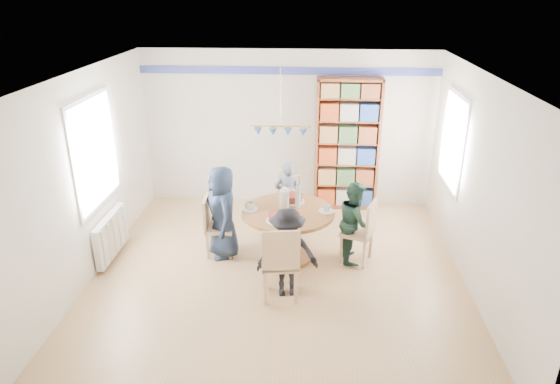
# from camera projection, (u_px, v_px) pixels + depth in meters

# --- Properties ---
(ground) EXTENTS (5.00, 5.00, 0.00)m
(ground) POSITION_uv_depth(u_px,v_px,m) (278.00, 274.00, 6.85)
(ground) COLOR tan
(room_shell) EXTENTS (5.00, 5.00, 5.00)m
(room_shell) POSITION_uv_depth(u_px,v_px,m) (264.00, 140.00, 7.03)
(room_shell) COLOR white
(room_shell) RESTS_ON ground
(radiator) EXTENTS (0.12, 1.00, 0.60)m
(radiator) POSITION_uv_depth(u_px,v_px,m) (111.00, 235.00, 7.14)
(radiator) COLOR silver
(radiator) RESTS_ON ground
(dining_table) EXTENTS (1.30, 1.30, 0.75)m
(dining_table) POSITION_uv_depth(u_px,v_px,m) (288.00, 223.00, 7.05)
(dining_table) COLOR brown
(dining_table) RESTS_ON ground
(chair_left) EXTENTS (0.41, 0.41, 0.89)m
(chair_left) POSITION_uv_depth(u_px,v_px,m) (214.00, 224.00, 7.17)
(chair_left) COLOR tan
(chair_left) RESTS_ON ground
(chair_right) EXTENTS (0.53, 0.53, 0.93)m
(chair_right) POSITION_uv_depth(u_px,v_px,m) (363.00, 229.00, 6.97)
(chair_right) COLOR tan
(chair_right) RESTS_ON ground
(chair_far) EXTENTS (0.41, 0.41, 0.84)m
(chair_far) POSITION_uv_depth(u_px,v_px,m) (289.00, 199.00, 8.06)
(chair_far) COLOR tan
(chair_far) RESTS_ON ground
(chair_near) EXTENTS (0.51, 0.51, 1.03)m
(chair_near) POSITION_uv_depth(u_px,v_px,m) (280.00, 261.00, 6.07)
(chair_near) COLOR tan
(chair_near) RESTS_ON ground
(person_left) EXTENTS (0.65, 0.78, 1.36)m
(person_left) POSITION_uv_depth(u_px,v_px,m) (222.00, 212.00, 7.08)
(person_left) COLOR #1A2539
(person_left) RESTS_ON ground
(person_right) EXTENTS (0.46, 0.58, 1.18)m
(person_right) POSITION_uv_depth(u_px,v_px,m) (355.00, 222.00, 7.00)
(person_right) COLOR #1A3428
(person_right) RESTS_ON ground
(person_far) EXTENTS (0.43, 0.29, 1.16)m
(person_far) POSITION_uv_depth(u_px,v_px,m) (288.00, 196.00, 7.86)
(person_far) COLOR gray
(person_far) RESTS_ON ground
(person_near) EXTENTS (0.83, 0.56, 1.19)m
(person_near) POSITION_uv_depth(u_px,v_px,m) (287.00, 253.00, 6.18)
(person_near) COLOR black
(person_near) RESTS_ON ground
(bookshelf) EXTENTS (1.08, 0.32, 2.27)m
(bookshelf) POSITION_uv_depth(u_px,v_px,m) (347.00, 146.00, 8.51)
(bookshelf) COLOR brown
(bookshelf) RESTS_ON ground
(tableware) EXTENTS (1.30, 1.30, 0.34)m
(tableware) POSITION_uv_depth(u_px,v_px,m) (286.00, 205.00, 6.97)
(tableware) COLOR white
(tableware) RESTS_ON dining_table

